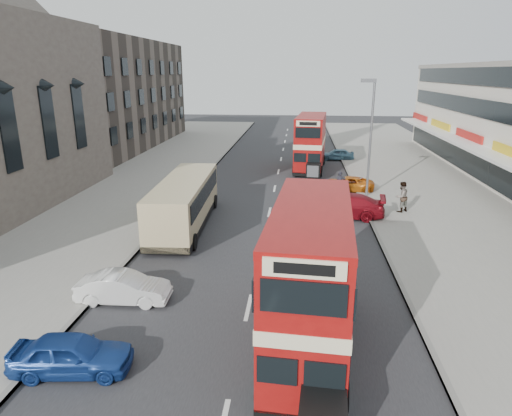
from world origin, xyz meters
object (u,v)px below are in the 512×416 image
at_px(car_left_front, 123,288).
at_px(car_right_c, 337,154).
at_px(street_lamp, 370,130).
at_px(car_left_near, 72,354).
at_px(pedestrian_near, 401,197).
at_px(cyclist, 340,190).
at_px(bus_second, 311,142).
at_px(coach, 185,201).
at_px(car_right_b, 347,184).
at_px(car_right_a, 344,206).
at_px(bus_main, 310,280).

xyz_separation_m(car_left_front, car_right_c, (10.44, 30.05, 0.00)).
bearing_deg(street_lamp, car_right_c, 93.83).
bearing_deg(car_left_near, car_left_front, -5.01).
bearing_deg(pedestrian_near, cyclist, -75.81).
height_order(pedestrian_near, cyclist, pedestrian_near).
distance_m(car_right_c, pedestrian_near, 17.80).
bearing_deg(bus_second, coach, 70.60).
relative_size(car_right_b, car_right_c, 1.13).
bearing_deg(car_left_near, car_right_a, -36.75).
relative_size(car_left_front, car_right_a, 0.72).
xyz_separation_m(street_lamp, cyclist, (-1.86, -0.60, -4.13)).
bearing_deg(cyclist, bus_second, 94.41).
height_order(bus_second, pedestrian_near, bus_second).
height_order(car_left_near, car_right_c, car_left_near).
xyz_separation_m(street_lamp, coach, (-11.19, -7.03, -3.29)).
xyz_separation_m(car_left_near, car_right_a, (9.35, 15.79, 0.11)).
height_order(bus_second, car_right_b, bus_second).
distance_m(bus_main, cyclist, 18.05).
xyz_separation_m(pedestrian_near, cyclist, (-3.53, 2.95, -0.47)).
bearing_deg(bus_second, car_right_a, 102.73).
distance_m(car_left_front, car_right_c, 31.81).
bearing_deg(bus_second, car_right_c, -114.50).
relative_size(car_left_near, car_right_b, 0.90).
distance_m(street_lamp, car_left_near, 23.56).
bearing_deg(street_lamp, car_left_near, -119.15).
xyz_separation_m(street_lamp, bus_second, (-3.72, 9.20, -2.30)).
distance_m(bus_second, car_right_a, 13.88).
relative_size(car_left_near, pedestrian_near, 1.81).
bearing_deg(bus_main, car_left_front, -14.68).
bearing_deg(bus_main, car_right_b, -95.01).
relative_size(coach, car_right_b, 2.47).
xyz_separation_m(bus_main, coach, (-6.85, 11.37, -0.93)).
height_order(car_right_c, cyclist, cyclist).
bearing_deg(coach, street_lamp, 29.75).
bearing_deg(bus_main, street_lamp, -99.17).
relative_size(bus_main, car_right_b, 2.17).
relative_size(bus_main, pedestrian_near, 4.35).
bearing_deg(car_right_a, car_right_b, -179.82).
bearing_deg(car_right_a, coach, -66.57).
xyz_separation_m(bus_second, car_right_c, (2.78, 4.85, -1.89)).
distance_m(street_lamp, car_right_b, 4.74).
relative_size(bus_main, car_left_front, 2.38).
height_order(bus_main, pedestrian_near, bus_main).
relative_size(coach, car_right_c, 2.80).
relative_size(car_left_front, car_right_b, 0.91).
relative_size(bus_second, car_right_c, 2.54).
bearing_deg(car_left_front, car_right_b, -31.71).
bearing_deg(pedestrian_near, car_right_c, -117.52).
xyz_separation_m(bus_main, pedestrian_near, (6.01, 14.85, -1.29)).
xyz_separation_m(car_left_front, cyclist, (9.52, 15.40, 0.07)).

